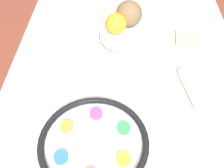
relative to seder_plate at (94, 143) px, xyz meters
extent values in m
plane|color=brown|center=(0.30, -0.10, -0.72)|extent=(8.00, 8.00, 0.00)
cube|color=silver|center=(0.30, -0.10, -0.37)|extent=(1.40, 0.88, 0.71)
cylinder|color=silver|center=(0.00, 0.00, -0.01)|extent=(0.32, 0.32, 0.01)
torus|color=black|center=(0.00, 0.00, 0.00)|extent=(0.32, 0.32, 0.02)
cylinder|color=#844299|center=(0.10, 0.00, 0.00)|extent=(0.04, 0.04, 0.01)
cylinder|color=orange|center=(0.05, 0.09, 0.00)|extent=(0.04, 0.04, 0.01)
cylinder|color=#2D6BB7|center=(-0.05, 0.09, 0.00)|extent=(0.04, 0.04, 0.01)
cylinder|color=gold|center=(-0.05, -0.09, 0.00)|extent=(0.04, 0.04, 0.01)
cylinder|color=#33934C|center=(0.05, -0.09, 0.00)|extent=(0.04, 0.04, 0.01)
cylinder|color=silver|center=(0.41, -0.09, -0.01)|extent=(0.14, 0.14, 0.01)
cylinder|color=silver|center=(0.41, -0.09, 0.03)|extent=(0.03, 0.03, 0.07)
cylinder|color=silver|center=(0.41, -0.09, 0.08)|extent=(0.20, 0.20, 0.03)
sphere|color=orange|center=(0.40, -0.05, 0.13)|extent=(0.08, 0.08, 0.08)
sphere|color=brown|center=(0.44, -0.10, 0.14)|extent=(0.10, 0.10, 0.10)
cylinder|color=beige|center=(0.49, -0.35, -0.01)|extent=(0.19, 0.19, 0.01)
cube|color=#D1B784|center=(0.49, -0.35, 0.00)|extent=(0.11, 0.11, 0.01)
cylinder|color=white|center=(0.22, -0.32, 0.01)|extent=(0.16, 0.07, 0.04)
cylinder|color=silver|center=(0.57, -0.03, 0.02)|extent=(0.07, 0.07, 0.06)
cylinder|color=silver|center=(0.52, 0.04, 0.02)|extent=(0.07, 0.07, 0.06)
camera|label=1|loc=(-0.38, -0.07, 0.68)|focal=42.00mm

